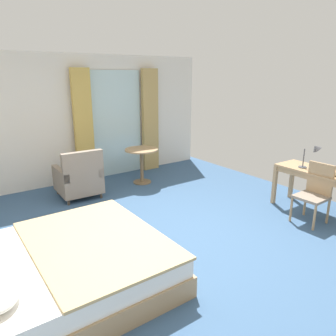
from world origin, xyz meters
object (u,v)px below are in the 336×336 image
Objects in this scene: writing_desk at (322,177)px; round_cafe_table at (142,158)px; bed at (61,268)px; desk_chair at (315,191)px; desk_lamp at (314,151)px; armchair_by_window at (79,179)px.

round_cafe_table is (-1.54, 3.03, -0.09)m from writing_desk.
bed is 2.26× the size of desk_chair.
desk_lamp is at bearing -4.32° from bed.
round_cafe_table is at bearing 1.28° from armchair_by_window.
armchair_by_window is at bearing -178.72° from round_cafe_table.
bed is 2.72m from armchair_by_window.
writing_desk is at bearing -98.90° from desk_lamp.
round_cafe_table is (-1.57, 2.81, -0.47)m from desk_lamp.
desk_chair is at bearing -69.21° from round_cafe_table.
round_cafe_table is (-1.19, 3.13, 0.04)m from desk_chair.
bed is 4.17m from desk_lamp.
desk_chair is (-0.35, -0.10, -0.13)m from writing_desk.
armchair_by_window is at bearing 136.64° from desk_lamp.
desk_chair is 1.26× the size of round_cafe_table.
armchair_by_window is 1.38m from round_cafe_table.
bed is 3.76m from desk_chair.
bed is 4.10m from writing_desk.
desk_chair is 0.99× the size of armchair_by_window.
desk_chair reaches higher than round_cafe_table.
bed is 2.24× the size of armchair_by_window.
writing_desk is at bearing -45.91° from armchair_by_window.
armchair_by_window reaches higher than round_cafe_table.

